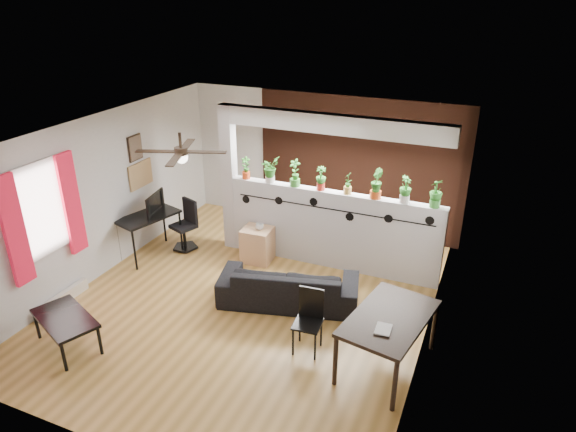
{
  "coord_description": "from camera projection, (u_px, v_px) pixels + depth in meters",
  "views": [
    {
      "loc": [
        3.11,
        -5.84,
        4.4
      ],
      "look_at": [
        0.38,
        0.6,
        1.22
      ],
      "focal_mm": 32.0,
      "sensor_mm": 36.0,
      "label": 1
    }
  ],
  "objects": [
    {
      "name": "room_shell",
      "position": [
        247.0,
        223.0,
        7.28
      ],
      "size": [
        6.3,
        7.1,
        2.9
      ],
      "color": "olive",
      "rests_on": "ground"
    },
    {
      "name": "potted_plant_5",
      "position": [
        376.0,
        183.0,
        7.89
      ],
      "size": [
        0.27,
        0.3,
        0.48
      ],
      "color": "#DB4F19",
      "rests_on": "partition_wall"
    },
    {
      "name": "corkboard",
      "position": [
        141.0,
        175.0,
        8.98
      ],
      "size": [
        0.03,
        0.6,
        0.45
      ],
      "primitive_type": "cube",
      "color": "#A27B4E",
      "rests_on": "room_shell"
    },
    {
      "name": "office_chair",
      "position": [
        186.0,
        228.0,
        9.2
      ],
      "size": [
        0.49,
        0.49,
        0.91
      ],
      "color": "black",
      "rests_on": "ground"
    },
    {
      "name": "ceiling_fan",
      "position": [
        181.0,
        153.0,
        6.9
      ],
      "size": [
        1.19,
        1.19,
        0.43
      ],
      "color": "black",
      "rests_on": "room_shell"
    },
    {
      "name": "potted_plant_6",
      "position": [
        405.0,
        189.0,
        7.74
      ],
      "size": [
        0.23,
        0.26,
        0.42
      ],
      "color": "silver",
      "rests_on": "partition_wall"
    },
    {
      "name": "potted_plant_1",
      "position": [
        270.0,
        169.0,
        8.54
      ],
      "size": [
        0.22,
        0.26,
        0.44
      ],
      "color": "silver",
      "rests_on": "partition_wall"
    },
    {
      "name": "ceiling_header",
      "position": [
        337.0,
        124.0,
        7.78
      ],
      "size": [
        3.6,
        0.18,
        0.3
      ],
      "primitive_type": "cube",
      "color": "silver",
      "rests_on": "room_shell"
    },
    {
      "name": "computer_desk",
      "position": [
        148.0,
        219.0,
        8.85
      ],
      "size": [
        0.84,
        1.17,
        0.76
      ],
      "color": "black",
      "rests_on": "ground"
    },
    {
      "name": "folding_chair",
      "position": [
        310.0,
        314.0,
        6.61
      ],
      "size": [
        0.38,
        0.38,
        0.87
      ],
      "color": "black",
      "rests_on": "ground"
    },
    {
      "name": "vine_decal",
      "position": [
        331.0,
        209.0,
        8.27
      ],
      "size": [
        3.31,
        0.01,
        0.3
      ],
      "color": "black",
      "rests_on": "partition_wall"
    },
    {
      "name": "dining_table",
      "position": [
        389.0,
        322.0,
        6.2
      ],
      "size": [
        1.07,
        1.49,
        0.74
      ],
      "color": "black",
      "rests_on": "ground"
    },
    {
      "name": "framed_art",
      "position": [
        135.0,
        148.0,
        8.73
      ],
      "size": [
        0.03,
        0.34,
        0.44
      ],
      "color": "#8C7259",
      "rests_on": "room_shell"
    },
    {
      "name": "baseboard_heater",
      "position": [
        62.0,
        299.0,
        7.68
      ],
      "size": [
        0.08,
        1.0,
        0.18
      ],
      "primitive_type": "cube",
      "color": "silver",
      "rests_on": "ground"
    },
    {
      "name": "potted_plant_2",
      "position": [
        295.0,
        172.0,
        8.38
      ],
      "size": [
        0.26,
        0.23,
        0.46
      ],
      "color": "#3D8E33",
      "rests_on": "partition_wall"
    },
    {
      "name": "coffee_table",
      "position": [
        65.0,
        320.0,
        6.67
      ],
      "size": [
        1.12,
        0.89,
        0.46
      ],
      "color": "black",
      "rests_on": "ground"
    },
    {
      "name": "cube_shelf",
      "position": [
        257.0,
        245.0,
        8.82
      ],
      "size": [
        0.52,
        0.46,
        0.6
      ],
      "primitive_type": "cube",
      "rotation": [
        0.0,
        0.0,
        0.05
      ],
      "color": "tan",
      "rests_on": "ground"
    },
    {
      "name": "sofa",
      "position": [
        289.0,
        285.0,
        7.66
      ],
      "size": [
        2.09,
        1.23,
        0.58
      ],
      "primitive_type": "imported",
      "rotation": [
        0.0,
        0.0,
        3.39
      ],
      "color": "black",
      "rests_on": "ground"
    },
    {
      "name": "potted_plant_0",
      "position": [
        246.0,
        167.0,
        8.71
      ],
      "size": [
        0.23,
        0.21,
        0.39
      ],
      "color": "#E4491A",
      "rests_on": "partition_wall"
    },
    {
      "name": "book",
      "position": [
        375.0,
        328.0,
        5.95
      ],
      "size": [
        0.19,
        0.25,
        0.02
      ],
      "primitive_type": "imported",
      "rotation": [
        0.0,
        0.0,
        0.05
      ],
      "color": "gray",
      "rests_on": "dining_table"
    },
    {
      "name": "pier_column",
      "position": [
        229.0,
        179.0,
        8.94
      ],
      "size": [
        0.22,
        0.2,
        2.6
      ],
      "primitive_type": "cube",
      "color": "#BCBCC1",
      "rests_on": "ground"
    },
    {
      "name": "monitor",
      "position": [
        152.0,
        207.0,
        8.9
      ],
      "size": [
        0.35,
        0.12,
        0.2
      ],
      "primitive_type": "imported",
      "rotation": [
        0.0,
        0.0,
        1.75
      ],
      "color": "black",
      "rests_on": "computer_desk"
    },
    {
      "name": "window_assembly",
      "position": [
        42.0,
        212.0,
        7.1
      ],
      "size": [
        0.09,
        1.3,
        1.55
      ],
      "color": "white",
      "rests_on": "room_shell"
    },
    {
      "name": "partition_wall",
      "position": [
        332.0,
        229.0,
        8.52
      ],
      "size": [
        3.6,
        0.18,
        1.35
      ],
      "primitive_type": "cube",
      "color": "#BCBCC1",
      "rests_on": "ground"
    },
    {
      "name": "cup",
      "position": [
        260.0,
        227.0,
        8.66
      ],
      "size": [
        0.16,
        0.16,
        0.1
      ],
      "primitive_type": "imported",
      "rotation": [
        0.0,
        0.0,
        -0.23
      ],
      "color": "gray",
      "rests_on": "cube_shelf"
    },
    {
      "name": "potted_plant_4",
      "position": [
        348.0,
        182.0,
        8.08
      ],
      "size": [
        0.17,
        0.2,
        0.37
      ],
      "color": "gold",
      "rests_on": "partition_wall"
    },
    {
      "name": "brick_panel",
      "position": [
        359.0,
        167.0,
        9.49
      ],
      "size": [
        3.9,
        0.05,
        2.6
      ],
      "primitive_type": "cube",
      "color": "brown",
      "rests_on": "ground"
    },
    {
      "name": "potted_plant_7",
      "position": [
        436.0,
        193.0,
        7.58
      ],
      "size": [
        0.27,
        0.28,
        0.43
      ],
      "color": "#388932",
      "rests_on": "partition_wall"
    },
    {
      "name": "potted_plant_3",
      "position": [
        321.0,
        178.0,
        8.23
      ],
      "size": [
        0.23,
        0.2,
        0.39
      ],
      "color": "red",
      "rests_on": "partition_wall"
    }
  ]
}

